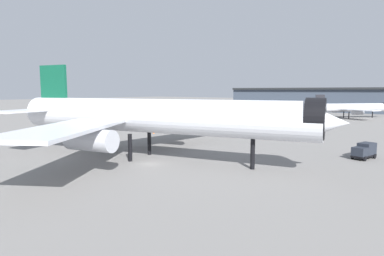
{
  "coord_description": "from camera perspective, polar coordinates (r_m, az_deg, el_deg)",
  "views": [
    {
      "loc": [
        41.43,
        -38.94,
        13.05
      ],
      "look_at": [
        5.16,
        5.25,
        6.37
      ],
      "focal_mm": 30.22,
      "sensor_mm": 36.0,
      "label": 1
    }
  ],
  "objects": [
    {
      "name": "traffic_cone_wingtip",
      "position": [
        99.07,
        -6.79,
        -0.72
      ],
      "size": [
        0.62,
        0.62,
        0.77
      ],
      "primitive_type": "cone",
      "color": "#F2600C",
      "rests_on": "ground"
    },
    {
      "name": "airliner_far_taxiway",
      "position": [
        170.44,
        26.06,
        3.24
      ],
      "size": [
        32.89,
        34.96,
        11.06
      ],
      "rotation": [
        0.0,
        0.0,
        0.84
      ],
      "color": "silver",
      "rests_on": "ground"
    },
    {
      "name": "baggage_tug_wing",
      "position": [
        97.63,
        -20.94,
        -0.88
      ],
      "size": [
        2.47,
        3.47,
        1.85
      ],
      "rotation": [
        0.0,
        0.0,
        1.79
      ],
      "color": "black",
      "rests_on": "ground"
    },
    {
      "name": "service_truck_front",
      "position": [
        70.12,
        28.13,
        -3.53
      ],
      "size": [
        3.66,
        5.9,
        3.0
      ],
      "rotation": [
        0.0,
        0.0,
        4.47
      ],
      "color": "black",
      "rests_on": "ground"
    },
    {
      "name": "airliner_near_gate",
      "position": [
        61.37,
        -7.26,
        2.02
      ],
      "size": [
        66.61,
        59.6,
        18.46
      ],
      "rotation": [
        0.0,
        0.0,
        0.26
      ],
      "color": "silver",
      "rests_on": "ground"
    },
    {
      "name": "ground",
      "position": [
        58.34,
        -7.26,
        -6.31
      ],
      "size": [
        900.0,
        900.0,
        0.0
      ],
      "primitive_type": "plane",
      "color": "slate"
    },
    {
      "name": "baggage_cart_trailing",
      "position": [
        98.15,
        -15.09,
        -0.63
      ],
      "size": [
        2.52,
        2.77,
        1.82
      ],
      "rotation": [
        0.0,
        0.0,
        1.93
      ],
      "color": "black",
      "rests_on": "ground"
    }
  ]
}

